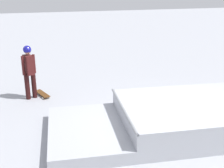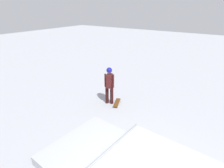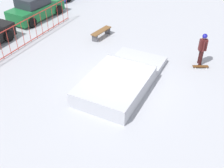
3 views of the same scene
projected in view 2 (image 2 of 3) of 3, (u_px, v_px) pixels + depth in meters
name	position (u px, v px, depth m)	size (l,w,h in m)	color
skater	(109.00, 83.00, 8.16)	(0.41, 0.43, 1.73)	black
skateboard	(117.00, 103.00, 8.44)	(0.49, 0.82, 0.09)	#593314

